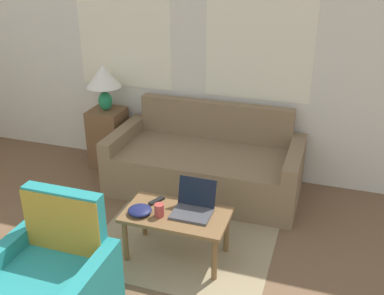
{
  "coord_description": "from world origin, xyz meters",
  "views": [
    {
      "loc": [
        1.43,
        -0.57,
        2.39
      ],
      "look_at": [
        0.3,
        2.85,
        0.75
      ],
      "focal_mm": 42.0,
      "sensor_mm": 36.0,
      "label": 1
    }
  ],
  "objects_px": {
    "coffee_table": "(176,219)",
    "snack_bowl": "(140,210)",
    "table_lamp": "(104,79)",
    "couch": "(206,165)",
    "armchair": "(49,293)",
    "cup_navy": "(159,210)",
    "laptop": "(194,206)",
    "tv_remote": "(157,201)"
  },
  "relations": [
    {
      "from": "couch",
      "to": "tv_remote",
      "type": "distance_m",
      "value": 1.08
    },
    {
      "from": "tv_remote",
      "to": "table_lamp",
      "type": "bearing_deg",
      "value": 131.89
    },
    {
      "from": "snack_bowl",
      "to": "tv_remote",
      "type": "distance_m",
      "value": 0.21
    },
    {
      "from": "cup_navy",
      "to": "snack_bowl",
      "type": "relative_size",
      "value": 0.54
    },
    {
      "from": "cup_navy",
      "to": "snack_bowl",
      "type": "height_order",
      "value": "cup_navy"
    },
    {
      "from": "snack_bowl",
      "to": "tv_remote",
      "type": "bearing_deg",
      "value": 73.41
    },
    {
      "from": "coffee_table",
      "to": "cup_navy",
      "type": "height_order",
      "value": "cup_navy"
    },
    {
      "from": "coffee_table",
      "to": "snack_bowl",
      "type": "relative_size",
      "value": 4.37
    },
    {
      "from": "snack_bowl",
      "to": "tv_remote",
      "type": "xyz_separation_m",
      "value": [
        0.06,
        0.2,
        -0.02
      ]
    },
    {
      "from": "table_lamp",
      "to": "laptop",
      "type": "height_order",
      "value": "table_lamp"
    },
    {
      "from": "table_lamp",
      "to": "couch",
      "type": "bearing_deg",
      "value": -8.49
    },
    {
      "from": "tv_remote",
      "to": "couch",
      "type": "bearing_deg",
      "value": 83.65
    },
    {
      "from": "coffee_table",
      "to": "table_lamp",
      "type": "bearing_deg",
      "value": 134.43
    },
    {
      "from": "armchair",
      "to": "table_lamp",
      "type": "distance_m",
      "value": 2.58
    },
    {
      "from": "coffee_table",
      "to": "cup_navy",
      "type": "relative_size",
      "value": 8.04
    },
    {
      "from": "snack_bowl",
      "to": "tv_remote",
      "type": "height_order",
      "value": "snack_bowl"
    },
    {
      "from": "laptop",
      "to": "cup_navy",
      "type": "relative_size",
      "value": 2.96
    },
    {
      "from": "armchair",
      "to": "coffee_table",
      "type": "height_order",
      "value": "armchair"
    },
    {
      "from": "couch",
      "to": "snack_bowl",
      "type": "distance_m",
      "value": 1.29
    },
    {
      "from": "armchair",
      "to": "coffee_table",
      "type": "xyz_separation_m",
      "value": [
        0.55,
        0.97,
        0.08
      ]
    },
    {
      "from": "couch",
      "to": "snack_bowl",
      "type": "bearing_deg",
      "value": -98.05
    },
    {
      "from": "cup_navy",
      "to": "snack_bowl",
      "type": "xyz_separation_m",
      "value": [
        -0.16,
        -0.01,
        -0.03
      ]
    },
    {
      "from": "couch",
      "to": "laptop",
      "type": "bearing_deg",
      "value": -78.6
    },
    {
      "from": "coffee_table",
      "to": "couch",
      "type": "bearing_deg",
      "value": 94.81
    },
    {
      "from": "armchair",
      "to": "table_lamp",
      "type": "xyz_separation_m",
      "value": [
        -0.79,
        2.34,
        0.76
      ]
    },
    {
      "from": "table_lamp",
      "to": "tv_remote",
      "type": "height_order",
      "value": "table_lamp"
    },
    {
      "from": "coffee_table",
      "to": "laptop",
      "type": "height_order",
      "value": "laptop"
    },
    {
      "from": "coffee_table",
      "to": "tv_remote",
      "type": "bearing_deg",
      "value": 152.03
    },
    {
      "from": "armchair",
      "to": "snack_bowl",
      "type": "height_order",
      "value": "armchair"
    },
    {
      "from": "coffee_table",
      "to": "cup_navy",
      "type": "bearing_deg",
      "value": -146.92
    },
    {
      "from": "couch",
      "to": "armchair",
      "type": "distance_m",
      "value": 2.2
    },
    {
      "from": "cup_navy",
      "to": "laptop",
      "type": "bearing_deg",
      "value": 31.35
    },
    {
      "from": "table_lamp",
      "to": "coffee_table",
      "type": "xyz_separation_m",
      "value": [
        1.34,
        -1.36,
        -0.68
      ]
    },
    {
      "from": "couch",
      "to": "snack_bowl",
      "type": "relative_size",
      "value": 10.03
    },
    {
      "from": "couch",
      "to": "laptop",
      "type": "relative_size",
      "value": 6.23
    },
    {
      "from": "table_lamp",
      "to": "laptop",
      "type": "xyz_separation_m",
      "value": [
        1.46,
        -1.29,
        -0.57
      ]
    },
    {
      "from": "couch",
      "to": "table_lamp",
      "type": "height_order",
      "value": "table_lamp"
    },
    {
      "from": "armchair",
      "to": "table_lamp",
      "type": "height_order",
      "value": "table_lamp"
    },
    {
      "from": "table_lamp",
      "to": "snack_bowl",
      "type": "xyz_separation_m",
      "value": [
        1.06,
        -1.45,
        -0.6
      ]
    },
    {
      "from": "armchair",
      "to": "tv_remote",
      "type": "bearing_deg",
      "value": 73.08
    },
    {
      "from": "armchair",
      "to": "cup_navy",
      "type": "xyz_separation_m",
      "value": [
        0.43,
        0.9,
        0.19
      ]
    },
    {
      "from": "coffee_table",
      "to": "snack_bowl",
      "type": "xyz_separation_m",
      "value": [
        -0.28,
        -0.09,
        0.08
      ]
    }
  ]
}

